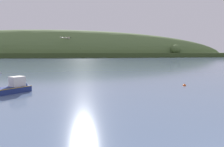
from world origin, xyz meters
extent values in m
cube|color=#3C4E24|center=(-23.57, 225.59, 2.31)|extent=(537.36, 76.28, 4.62)
ellipsoid|color=#56703D|center=(-46.89, 246.37, 0.00)|extent=(430.77, 90.22, 63.61)
sphere|color=#56703D|center=(-17.17, 215.47, 8.16)|extent=(10.14, 10.14, 10.14)
sphere|color=#56703D|center=(90.28, 218.71, 8.50)|extent=(11.10, 11.10, 11.10)
cube|color=#4C4C51|center=(-29.81, 217.52, 1.00)|extent=(6.03, 6.03, 2.00)
cylinder|color=#BCB293|center=(-29.81, 217.52, 11.93)|extent=(1.99, 1.99, 19.87)
cylinder|color=#BCB293|center=(-33.11, 212.31, 20.28)|extent=(9.18, 13.62, 1.09)
cube|color=#333338|center=(-28.32, 219.86, 20.28)|extent=(3.67, 3.57, 2.38)
cube|color=navy|center=(-21.07, 23.02, 0.28)|extent=(5.72, 5.93, 1.23)
cone|color=navy|center=(-19.07, 25.20, 0.28)|extent=(2.17, 2.10, 2.10)
cube|color=gold|center=(-21.07, 23.02, 0.85)|extent=(5.75, 5.97, 0.08)
cube|color=silver|center=(-20.18, 23.99, 1.62)|extent=(2.48, 2.49, 1.46)
cube|color=#192833|center=(-19.60, 24.62, 1.84)|extent=(1.13, 1.05, 0.82)
sphere|color=#EA5B19|center=(7.58, 26.57, 0.00)|extent=(0.60, 0.60, 0.60)
cylinder|color=black|center=(7.58, 26.57, 0.34)|extent=(0.04, 0.04, 0.08)
camera|label=1|loc=(-9.46, -8.17, 6.06)|focal=33.04mm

